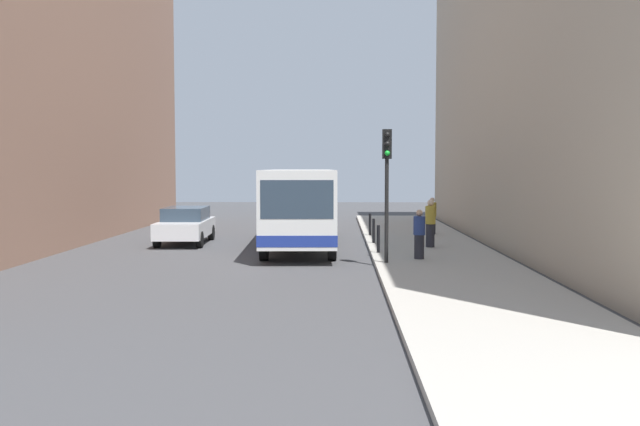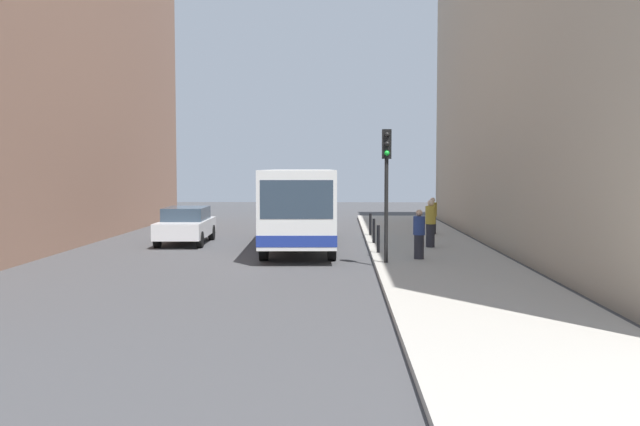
# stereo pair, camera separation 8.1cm
# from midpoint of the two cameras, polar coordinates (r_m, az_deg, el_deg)

# --- Properties ---
(ground_plane) EXTENTS (80.00, 80.00, 0.00)m
(ground_plane) POSITION_cam_midpoint_polar(r_m,az_deg,el_deg) (23.43, -3.67, -3.86)
(ground_plane) COLOR #424244
(sidewalk) EXTENTS (4.40, 40.00, 0.15)m
(sidewalk) POSITION_cam_midpoint_polar(r_m,az_deg,el_deg) (23.56, 9.55, -3.67)
(sidewalk) COLOR #ADA89E
(sidewalk) RESTS_ON ground
(building_right) EXTENTS (7.00, 32.00, 15.11)m
(building_right) POSITION_cam_midpoint_polar(r_m,az_deg,el_deg) (29.06, 20.84, 12.31)
(building_right) COLOR #B2A38C
(building_right) RESTS_ON ground
(bus) EXTENTS (2.93, 11.11, 3.00)m
(bus) POSITION_cam_midpoint_polar(r_m,az_deg,el_deg) (27.19, -1.72, 0.84)
(bus) COLOR white
(bus) RESTS_ON ground
(car_beside_bus) EXTENTS (1.98, 4.46, 1.48)m
(car_beside_bus) POSITION_cam_midpoint_polar(r_m,az_deg,el_deg) (28.95, -10.95, -0.92)
(car_beside_bus) COLOR silver
(car_beside_bus) RESTS_ON ground
(traffic_light) EXTENTS (0.28, 0.33, 4.10)m
(traffic_light) POSITION_cam_midpoint_polar(r_m,az_deg,el_deg) (21.58, 5.35, 3.49)
(traffic_light) COLOR black
(traffic_light) RESTS_ON sidewalk
(bollard_near) EXTENTS (0.11, 0.11, 0.95)m
(bollard_near) POSITION_cam_midpoint_polar(r_m,az_deg,el_deg) (24.28, 4.67, -2.11)
(bollard_near) COLOR black
(bollard_near) RESTS_ON sidewalk
(bollard_mid) EXTENTS (0.11, 0.11, 0.95)m
(bollard_mid) POSITION_cam_midpoint_polar(r_m,az_deg,el_deg) (27.43, 4.30, -1.45)
(bollard_mid) COLOR black
(bollard_mid) RESTS_ON sidewalk
(bollard_far) EXTENTS (0.11, 0.11, 0.95)m
(bollard_far) POSITION_cam_midpoint_polar(r_m,az_deg,el_deg) (30.58, 4.01, -0.92)
(bollard_far) COLOR black
(bollard_far) RESTS_ON sidewalk
(pedestrian_near_signal) EXTENTS (0.38, 0.38, 1.59)m
(pedestrian_near_signal) POSITION_cam_midpoint_polar(r_m,az_deg,el_deg) (22.73, 7.98, -1.74)
(pedestrian_near_signal) COLOR #26262D
(pedestrian_near_signal) RESTS_ON sidewalk
(pedestrian_mid_sidewalk) EXTENTS (0.38, 0.38, 1.76)m
(pedestrian_mid_sidewalk) POSITION_cam_midpoint_polar(r_m,az_deg,el_deg) (26.15, 8.88, -0.84)
(pedestrian_mid_sidewalk) COLOR #26262D
(pedestrian_mid_sidewalk) RESTS_ON sidewalk
(pedestrian_far_sidewalk) EXTENTS (0.38, 0.38, 1.62)m
(pedestrian_far_sidewalk) POSITION_cam_midpoint_polar(r_m,az_deg,el_deg) (31.41, 9.02, -0.23)
(pedestrian_far_sidewalk) COLOR #26262D
(pedestrian_far_sidewalk) RESTS_ON sidewalk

